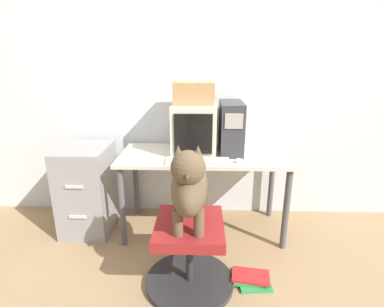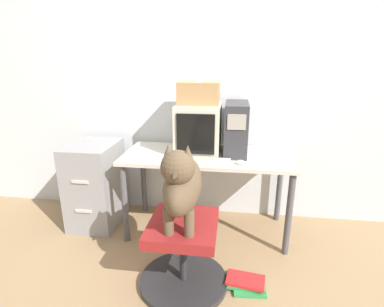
% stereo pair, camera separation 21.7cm
% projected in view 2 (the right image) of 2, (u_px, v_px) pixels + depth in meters
% --- Properties ---
extents(ground_plane, '(12.00, 12.00, 0.00)m').
position_uv_depth(ground_plane, '(203.00, 250.00, 2.40)').
color(ground_plane, '#937551').
extents(wall_back, '(8.00, 0.05, 2.60)m').
position_uv_depth(wall_back, '(212.00, 78.00, 2.66)').
color(wall_back, silver).
rests_on(wall_back, ground_plane).
extents(desk, '(1.39, 0.62, 0.71)m').
position_uv_depth(desk, '(207.00, 164.00, 2.51)').
color(desk, beige).
rests_on(desk, ground_plane).
extents(crt_monitor, '(0.36, 0.41, 0.41)m').
position_uv_depth(crt_monitor, '(199.00, 128.00, 2.50)').
color(crt_monitor, beige).
rests_on(crt_monitor, desk).
extents(pc_tower, '(0.18, 0.42, 0.42)m').
position_uv_depth(pc_tower, '(236.00, 128.00, 2.46)').
color(pc_tower, '#333338').
rests_on(pc_tower, desk).
extents(keyboard, '(0.48, 0.16, 0.03)m').
position_uv_depth(keyboard, '(199.00, 161.00, 2.27)').
color(keyboard, beige).
rests_on(keyboard, desk).
extents(computer_mouse, '(0.06, 0.04, 0.04)m').
position_uv_depth(computer_mouse, '(240.00, 162.00, 2.24)').
color(computer_mouse, beige).
rests_on(computer_mouse, desk).
extents(office_chair, '(0.59, 0.59, 0.47)m').
position_uv_depth(office_chair, '(183.00, 255.00, 1.98)').
color(office_chair, '#262628').
rests_on(office_chair, ground_plane).
extents(dog, '(0.22, 0.58, 0.55)m').
position_uv_depth(dog, '(182.00, 183.00, 1.80)').
color(dog, brown).
rests_on(dog, office_chair).
extents(filing_cabinet, '(0.40, 0.52, 0.76)m').
position_uv_depth(filing_cabinet, '(96.00, 184.00, 2.71)').
color(filing_cabinet, gray).
rests_on(filing_cabinet, ground_plane).
extents(cardboard_box, '(0.33, 0.26, 0.18)m').
position_uv_depth(cardboard_box, '(199.00, 93.00, 2.41)').
color(cardboard_box, '#A87F51').
rests_on(cardboard_box, crt_monitor).
extents(book_stack_floor, '(0.27, 0.21, 0.06)m').
position_uv_depth(book_stack_floor, '(246.00, 283.00, 2.01)').
color(book_stack_floor, '#2D8C47').
rests_on(book_stack_floor, ground_plane).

